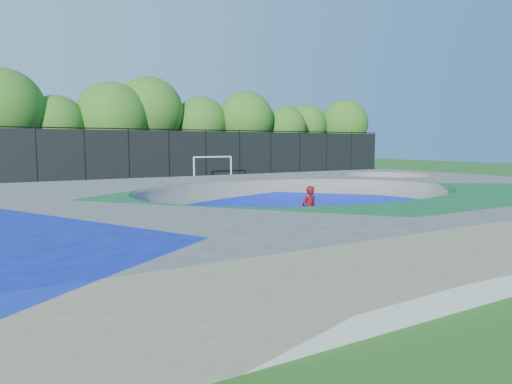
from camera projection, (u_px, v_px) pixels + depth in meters
ground at (302, 234)px, 14.79m from camera, size 120.00×120.00×0.00m
skate_deck at (302, 211)px, 14.71m from camera, size 22.00×14.00×1.50m
skater at (309, 211)px, 14.56m from camera, size 0.60×0.42×1.59m
skateboard at (309, 234)px, 14.64m from camera, size 0.80×0.33×0.05m
soccer_goal at (213, 165)px, 33.23m from camera, size 3.09×0.12×2.04m
fence at (129, 156)px, 32.60m from camera, size 48.09×0.09×4.04m
treeline at (111, 117)px, 36.70m from camera, size 53.12×7.25×8.59m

